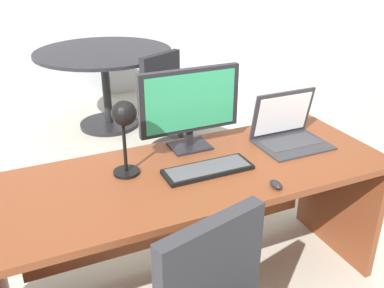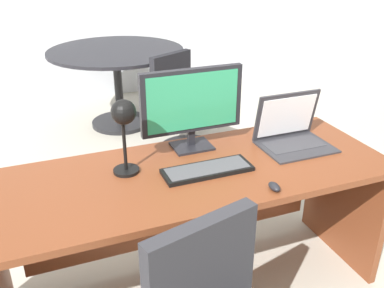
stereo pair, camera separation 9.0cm
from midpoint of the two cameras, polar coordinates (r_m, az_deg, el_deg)
ground at (r=3.63m, az=-10.30°, el=-3.14°), size 12.00×12.00×0.00m
desk at (r=2.17m, az=-1.38°, el=-7.76°), size 1.88×0.71×0.73m
monitor at (r=2.15m, az=-1.50°, el=5.34°), size 0.53×0.16×0.42m
laptop at (r=2.33m, az=11.30°, el=2.23°), size 0.36×0.28×0.27m
keyboard at (r=2.01m, az=0.81°, el=-3.38°), size 0.42×0.15×0.02m
mouse at (r=1.90m, az=9.67°, el=-5.31°), size 0.04×0.07×0.03m
desk_lamp at (r=1.89m, az=-10.25°, el=2.72°), size 0.12×0.14×0.36m
meeting_table at (r=4.29m, az=-12.03°, el=9.58°), size 1.29×1.29×0.77m
meeting_chair_near at (r=3.74m, az=-2.91°, el=3.80°), size 0.62×0.63×0.84m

